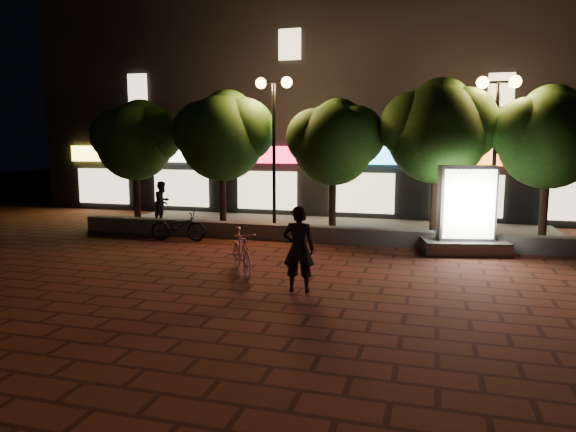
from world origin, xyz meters
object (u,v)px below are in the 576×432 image
(tree_left, at_px, (224,133))
(rider, at_px, (299,249))
(scooter_pink, at_px, (242,252))
(ad_kiosk, at_px, (466,218))
(street_lamp_right, at_px, (497,116))
(scooter_parked, at_px, (178,226))
(tree_far_right, at_px, (551,134))
(street_lamp_left, at_px, (274,115))
(tree_far_left, at_px, (137,137))
(tree_mid, at_px, (335,139))
(tree_right, at_px, (439,128))
(pedestrian, at_px, (163,202))

(tree_left, bearing_deg, rider, -56.40)
(scooter_pink, bearing_deg, ad_kiosk, 3.41)
(street_lamp_right, xyz_separation_m, scooter_parked, (-9.51, -2.20, -3.43))
(tree_far_right, bearing_deg, ad_kiosk, -140.64)
(tree_left, bearing_deg, street_lamp_right, -1.68)
(tree_far_right, xyz_separation_m, rider, (-5.96, -6.84, -2.45))
(tree_far_right, height_order, scooter_pink, tree_far_right)
(street_lamp_left, height_order, ad_kiosk, street_lamp_left)
(tree_far_left, distance_m, ad_kiosk, 11.99)
(tree_mid, height_order, street_lamp_left, street_lamp_left)
(tree_right, relative_size, ad_kiosk, 2.04)
(ad_kiosk, xyz_separation_m, scooter_pink, (-5.22, -3.89, -0.45))
(scooter_parked, bearing_deg, ad_kiosk, -96.51)
(rider, relative_size, pedestrian, 1.16)
(scooter_pink, relative_size, rider, 0.99)
(tree_mid, bearing_deg, tree_left, 180.00)
(scooter_parked, relative_size, pedestrian, 1.13)
(tree_right, height_order, ad_kiosk, tree_right)
(tree_left, distance_m, ad_kiosk, 8.69)
(rider, bearing_deg, tree_far_left, -47.26)
(tree_mid, distance_m, rider, 7.23)
(street_lamp_right, distance_m, scooter_parked, 10.35)
(tree_far_left, height_order, street_lamp_right, street_lamp_right)
(tree_right, relative_size, street_lamp_right, 1.02)
(tree_right, bearing_deg, tree_far_left, -180.00)
(tree_far_left, xyz_separation_m, tree_right, (10.80, 0.00, 0.27))
(tree_far_left, relative_size, rider, 2.53)
(rider, height_order, pedestrian, rider)
(pedestrian, bearing_deg, ad_kiosk, -96.68)
(tree_left, height_order, tree_mid, tree_left)
(tree_left, relative_size, rider, 2.67)
(tree_mid, relative_size, tree_far_right, 0.95)
(street_lamp_left, xyz_separation_m, scooter_pink, (0.94, -5.59, -3.48))
(street_lamp_right, height_order, ad_kiosk, street_lamp_right)
(tree_left, height_order, tree_right, tree_right)
(pedestrian, bearing_deg, street_lamp_left, -91.87)
(street_lamp_left, height_order, street_lamp_right, street_lamp_left)
(tree_left, height_order, street_lamp_left, street_lamp_left)
(tree_mid, height_order, pedestrian, tree_mid)
(tree_far_right, relative_size, scooter_pink, 2.62)
(tree_far_left, height_order, tree_far_right, tree_far_right)
(tree_left, xyz_separation_m, pedestrian, (-2.69, 0.32, -2.58))
(ad_kiosk, bearing_deg, tree_left, 166.39)
(street_lamp_right, bearing_deg, ad_kiosk, -116.28)
(street_lamp_right, distance_m, ad_kiosk, 3.46)
(street_lamp_left, bearing_deg, tree_far_left, 177.24)
(tree_mid, distance_m, scooter_parked, 5.87)
(tree_left, bearing_deg, scooter_pink, -63.74)
(tree_left, xyz_separation_m, rider, (4.54, -6.84, -2.53))
(tree_far_left, relative_size, street_lamp_right, 0.93)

